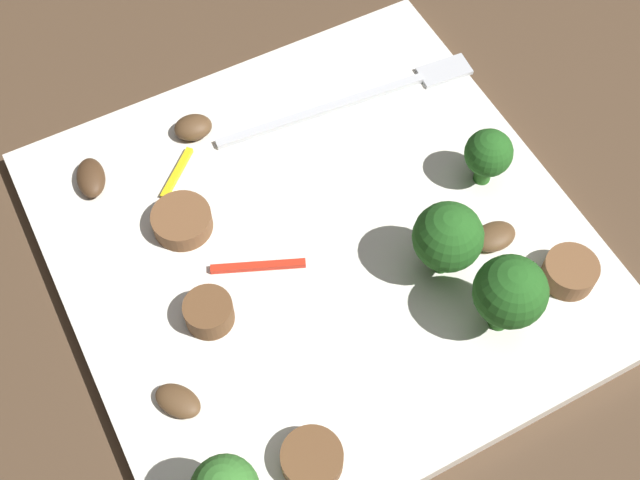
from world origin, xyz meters
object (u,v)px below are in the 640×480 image
sausage_slice_3 (182,221)px  pepper_strip_0 (177,173)px  sausage_slice_1 (312,459)px  sausage_slice_0 (209,312)px  mushroom_2 (91,178)px  mushroom_3 (178,401)px  plate (320,245)px  pepper_strip_1 (258,266)px  sausage_slice_2 (570,272)px  mushroom_0 (494,236)px  broccoli_floret_1 (488,154)px  fork (366,96)px  broccoli_floret_0 (448,237)px  mushroom_1 (193,127)px  broccoli_floret_3 (510,293)px

sausage_slice_3 → pepper_strip_0: 0.04m
sausage_slice_1 → sausage_slice_0: bearing=97.6°
sausage_slice_0 → mushroom_2: sausage_slice_0 is taller
sausage_slice_1 → mushroom_3: 0.08m
plate → mushroom_2: 0.15m
pepper_strip_1 → sausage_slice_2: bearing=-29.9°
mushroom_0 → pepper_strip_1: 0.14m
broccoli_floret_1 → pepper_strip_0: broccoli_floret_1 is taller
fork → mushroom_2: bearing=179.0°
pepper_strip_0 → pepper_strip_1: size_ratio=0.71×
broccoli_floret_0 → sausage_slice_0: (-0.13, 0.03, -0.03)m
fork → mushroom_0: (0.01, -0.13, 0.00)m
mushroom_1 → mushroom_3: (-0.08, -0.16, -0.00)m
fork → sausage_slice_2: size_ratio=5.80×
sausage_slice_2 → mushroom_1: 0.25m
plate → mushroom_1: size_ratio=12.31×
sausage_slice_2 → broccoli_floret_0: bearing=146.8°
sausage_slice_3 → pepper_strip_1: (0.03, -0.05, -0.00)m
sausage_slice_2 → mushroom_1: size_ratio=1.28×
fork → mushroom_1: size_ratio=7.42×
broccoli_floret_0 → pepper_strip_0: size_ratio=1.39×
broccoli_floret_1 → mushroom_3: bearing=-167.9°
mushroom_0 → mushroom_1: (-0.13, 0.16, 0.00)m
broccoli_floret_1 → mushroom_3: size_ratio=1.55×
fork → pepper_strip_1: bearing=-140.0°
pepper_strip_0 → pepper_strip_1: 0.08m
fork → mushroom_0: 0.13m
sausage_slice_0 → plate: bearing=12.1°
sausage_slice_3 → mushroom_1: bearing=61.4°
fork → sausage_slice_0: 0.19m
sausage_slice_3 → pepper_strip_0: sausage_slice_3 is taller
broccoli_floret_0 → broccoli_floret_3: broccoli_floret_3 is taller
broccoli_floret_1 → mushroom_0: (-0.02, -0.04, -0.02)m
plate → pepper_strip_0: bearing=124.3°
plate → mushroom_1: bearing=107.7°
sausage_slice_3 → mushroom_2: sausage_slice_3 is taller
sausage_slice_2 → mushroom_1: sausage_slice_2 is taller
plate → fork: bearing=46.9°
mushroom_0 → mushroom_1: bearing=128.7°
fork → pepper_strip_1: size_ratio=3.25×
mushroom_1 → plate: bearing=-72.3°
plate → sausage_slice_1: bearing=-119.5°
broccoli_floret_1 → sausage_slice_3: bearing=163.2°
broccoli_floret_0 → mushroom_2: bearing=136.5°
plate → mushroom_0: (0.09, -0.05, 0.01)m
plate → mushroom_3: size_ratio=11.25×
broccoli_floret_1 → broccoli_floret_3: broccoli_floret_3 is taller
mushroom_1 → broccoli_floret_0: bearing=-60.8°
mushroom_0 → mushroom_2: 0.25m
mushroom_2 → sausage_slice_3: bearing=-56.0°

